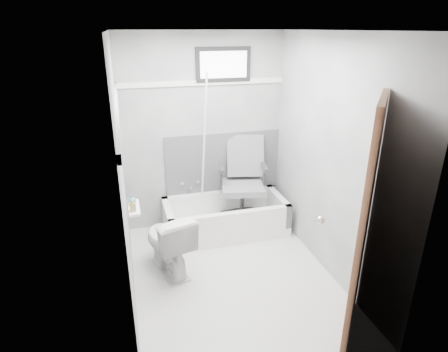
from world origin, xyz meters
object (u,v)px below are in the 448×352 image
object	(u,v)px
soap_bottle_b	(132,199)
soap_bottle_a	(133,205)
toilet	(168,242)
bathtub	(225,217)
office_chair	(243,181)
door	(420,245)

from	to	relation	value
soap_bottle_b	soap_bottle_a	bearing A→B (deg)	-90.00
toilet	soap_bottle_a	world-z (taller)	soap_bottle_a
soap_bottle_a	soap_bottle_b	bearing A→B (deg)	90.00
soap_bottle_a	bathtub	bearing A→B (deg)	40.57
office_chair	toilet	xyz separation A→B (m)	(-1.03, -0.69, -0.30)
bathtub	soap_bottle_b	world-z (taller)	soap_bottle_b
door	soap_bottle_a	distance (m)	2.29
door	bathtub	bearing A→B (deg)	109.98
soap_bottle_a	office_chair	bearing A→B (deg)	36.55
toilet	soap_bottle_b	distance (m)	0.72
office_chair	soap_bottle_b	distance (m)	1.64
bathtub	soap_bottle_b	size ratio (longest dim) A/B	15.28
toilet	door	size ratio (longest dim) A/B	0.35
office_chair	toilet	bearing A→B (deg)	-133.94
bathtub	soap_bottle_b	xyz separation A→B (m)	(-1.12, -0.82, 0.75)
office_chair	soap_bottle_a	size ratio (longest dim) A/B	9.15
bathtub	toilet	size ratio (longest dim) A/B	2.13
soap_bottle_a	soap_bottle_b	xyz separation A→B (m)	(0.00, 0.14, -0.01)
office_chair	soap_bottle_b	xyz separation A→B (m)	(-1.35, -0.86, 0.32)
toilet	soap_bottle_a	xyz separation A→B (m)	(-0.32, -0.32, 0.62)
office_chair	soap_bottle_b	bearing A→B (deg)	-135.03
office_chair	soap_bottle_a	bearing A→B (deg)	-131.01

